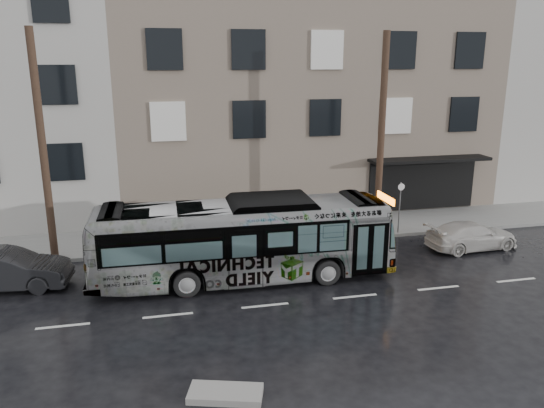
{
  "coord_description": "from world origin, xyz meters",
  "views": [
    {
      "loc": [
        -3.35,
        -18.36,
        7.98
      ],
      "look_at": [
        1.37,
        2.5,
        2.12
      ],
      "focal_mm": 35.0,
      "sensor_mm": 36.0,
      "label": 1
    }
  ],
  "objects_px": {
    "sign_post": "(399,208)",
    "dark_sedan": "(6,270)",
    "utility_pole_front": "(381,137)",
    "bus": "(243,240)",
    "utility_pole_rear": "(43,149)",
    "white_sedan": "(472,235)"
  },
  "relations": [
    {
      "from": "sign_post",
      "to": "dark_sedan",
      "type": "xyz_separation_m",
      "value": [
        -16.33,
        -2.41,
        -0.63
      ]
    },
    {
      "from": "utility_pole_front",
      "to": "bus",
      "type": "relative_size",
      "value": 0.81
    },
    {
      "from": "dark_sedan",
      "to": "sign_post",
      "type": "bearing_deg",
      "value": -75.77
    },
    {
      "from": "utility_pole_front",
      "to": "sign_post",
      "type": "xyz_separation_m",
      "value": [
        1.1,
        0.0,
        -3.3
      ]
    },
    {
      "from": "utility_pole_rear",
      "to": "sign_post",
      "type": "relative_size",
      "value": 3.75
    },
    {
      "from": "utility_pole_rear",
      "to": "bus",
      "type": "bearing_deg",
      "value": -25.39
    },
    {
      "from": "utility_pole_front",
      "to": "bus",
      "type": "bearing_deg",
      "value": -153.47
    },
    {
      "from": "sign_post",
      "to": "white_sedan",
      "type": "height_order",
      "value": "sign_post"
    },
    {
      "from": "white_sedan",
      "to": "dark_sedan",
      "type": "relative_size",
      "value": 0.93
    },
    {
      "from": "dark_sedan",
      "to": "utility_pole_front",
      "type": "bearing_deg",
      "value": -75.17
    },
    {
      "from": "bus",
      "to": "dark_sedan",
      "type": "relative_size",
      "value": 2.54
    },
    {
      "from": "bus",
      "to": "white_sedan",
      "type": "relative_size",
      "value": 2.72
    },
    {
      "from": "sign_post",
      "to": "bus",
      "type": "height_order",
      "value": "bus"
    },
    {
      "from": "utility_pole_rear",
      "to": "sign_post",
      "type": "bearing_deg",
      "value": 0.0
    },
    {
      "from": "bus",
      "to": "white_sedan",
      "type": "xyz_separation_m",
      "value": [
        10.24,
        1.08,
        -0.95
      ]
    },
    {
      "from": "sign_post",
      "to": "dark_sedan",
      "type": "height_order",
      "value": "sign_post"
    },
    {
      "from": "utility_pole_front",
      "to": "utility_pole_rear",
      "type": "distance_m",
      "value": 14.0
    },
    {
      "from": "bus",
      "to": "white_sedan",
      "type": "bearing_deg",
      "value": -82.81
    },
    {
      "from": "utility_pole_rear",
      "to": "white_sedan",
      "type": "relative_size",
      "value": 2.21
    },
    {
      "from": "bus",
      "to": "dark_sedan",
      "type": "distance_m",
      "value": 8.5
    },
    {
      "from": "utility_pole_rear",
      "to": "sign_post",
      "type": "xyz_separation_m",
      "value": [
        15.1,
        0.0,
        -3.3
      ]
    },
    {
      "from": "utility_pole_front",
      "to": "utility_pole_rear",
      "type": "height_order",
      "value": "same"
    }
  ]
}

